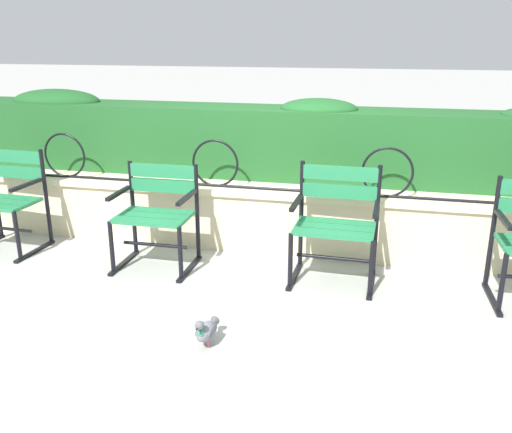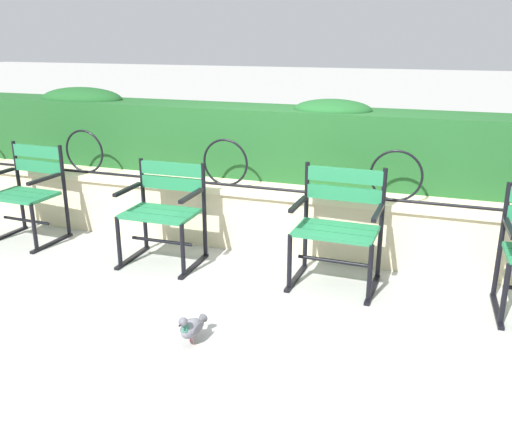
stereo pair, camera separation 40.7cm
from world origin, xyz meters
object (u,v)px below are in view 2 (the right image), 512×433
park_chair_centre_left (164,209)px  pigeon_near_chairs (192,327)px  park_chair_leftmost (29,190)px  park_chair_centre_right (338,224)px

park_chair_centre_left → pigeon_near_chairs: bearing=-55.5°
park_chair_leftmost → pigeon_near_chairs: bearing=-28.5°
park_chair_leftmost → park_chair_centre_left: size_ratio=1.06×
park_chair_centre_right → park_chair_leftmost: bearing=179.8°
park_chair_centre_left → pigeon_near_chairs: size_ratio=2.86×
pigeon_near_chairs → park_chair_leftmost: bearing=151.5°
park_chair_centre_left → pigeon_near_chairs: park_chair_centre_left is taller
park_chair_leftmost → park_chair_centre_left: 1.45m
park_chair_leftmost → park_chair_centre_left: park_chair_leftmost is taller
park_chair_centre_left → park_chair_centre_right: bearing=2.2°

